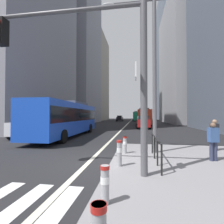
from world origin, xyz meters
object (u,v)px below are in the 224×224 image
object	(u,v)px
street_lamp_post	(154,51)
bollard_left	(105,182)
city_bus_red_receding	(143,116)
bollard_right	(119,152)
pedestrian_far	(213,140)
city_bus_red_distant	(137,116)
car_receding_near	(143,122)
city_bus_blue_oncoming	(68,117)
bollard_back	(125,144)
sedan_white_oncoming	(32,127)
car_oncoming_mid	(120,118)
pedestrian_waiting	(215,133)
traffic_signal_gantry	(90,53)

from	to	relation	value
street_lamp_post	bollard_left	bearing A→B (deg)	-107.30
city_bus_red_receding	bollard_right	bearing A→B (deg)	-94.18
street_lamp_post	pedestrian_far	size ratio (longest dim) A/B	5.10
bollard_right	street_lamp_post	bearing A→B (deg)	58.05
city_bus_red_distant	car_receding_near	size ratio (longest dim) A/B	2.53
pedestrian_far	bollard_left	bearing A→B (deg)	-134.38
city_bus_blue_oncoming	bollard_back	world-z (taller)	city_bus_blue_oncoming
street_lamp_post	bollard_left	world-z (taller)	street_lamp_post
sedan_white_oncoming	car_receding_near	xyz separation A→B (m)	(10.46, 11.74, 0.00)
car_receding_near	city_bus_red_distant	bearing A→B (deg)	91.29
car_oncoming_mid	bollard_left	bearing A→B (deg)	-84.64
sedan_white_oncoming	bollard_left	size ratio (longest dim) A/B	5.35
city_bus_red_receding	street_lamp_post	xyz separation A→B (m)	(-0.58, -26.68, 3.45)
sedan_white_oncoming	city_bus_blue_oncoming	bearing A→B (deg)	20.85
car_receding_near	street_lamp_post	distance (m)	17.52
car_oncoming_mid	city_bus_red_receding	bearing A→B (deg)	-70.49
bollard_left	pedestrian_waiting	bearing A→B (deg)	51.40
car_oncoming_mid	bollard_back	bearing A→B (deg)	-83.98
car_receding_near	bollard_left	distance (m)	22.15
sedan_white_oncoming	city_bus_red_distant	distance (m)	46.35
sedan_white_oncoming	bollard_left	distance (m)	13.59
traffic_signal_gantry	pedestrian_far	distance (m)	5.94
city_bus_blue_oncoming	street_lamp_post	xyz separation A→B (m)	(7.40, -6.39, 3.45)
traffic_signal_gantry	street_lamp_post	distance (m)	4.30
city_bus_blue_oncoming	city_bus_red_receding	distance (m)	21.80
car_oncoming_mid	pedestrian_waiting	size ratio (longest dim) A/B	2.54
traffic_signal_gantry	bollard_left	distance (m)	3.97
sedan_white_oncoming	car_oncoming_mid	xyz separation A→B (m)	(3.97, 41.20, -0.00)
city_bus_red_receding	city_bus_red_distant	size ratio (longest dim) A/B	1.01
sedan_white_oncoming	city_bus_red_receding	size ratio (longest dim) A/B	0.37
car_receding_near	pedestrian_far	distance (m)	18.33
bollard_left	pedestrian_far	world-z (taller)	pedestrian_far
city_bus_red_receding	car_receding_near	size ratio (longest dim) A/B	2.55
city_bus_blue_oncoming	city_bus_red_receding	xyz separation A→B (m)	(7.98, 20.29, -0.00)
city_bus_blue_oncoming	car_receding_near	size ratio (longest dim) A/B	2.58
city_bus_red_receding	car_oncoming_mid	distance (m)	21.00
sedan_white_oncoming	car_oncoming_mid	size ratio (longest dim) A/B	1.03
sedan_white_oncoming	pedestrian_waiting	distance (m)	14.26
city_bus_red_receding	car_oncoming_mid	bearing A→B (deg)	109.51
bollard_left	pedestrian_far	distance (m)	5.44
sedan_white_oncoming	street_lamp_post	size ratio (longest dim) A/B	0.54
sedan_white_oncoming	car_receding_near	world-z (taller)	same
street_lamp_post	pedestrian_waiting	world-z (taller)	street_lamp_post
bollard_left	pedestrian_waiting	world-z (taller)	pedestrian_waiting
bollard_left	bollard_back	xyz separation A→B (m)	(0.10, 4.70, 0.01)
city_bus_red_distant	pedestrian_far	xyz separation A→B (m)	(2.89, -51.78, -0.83)
pedestrian_far	street_lamp_post	bearing A→B (deg)	151.23
city_bus_blue_oncoming	pedestrian_far	size ratio (longest dim) A/B	7.49
city_bus_blue_oncoming	traffic_signal_gantry	bearing A→B (deg)	-62.90
city_bus_blue_oncoming	pedestrian_waiting	size ratio (longest dim) A/B	7.13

